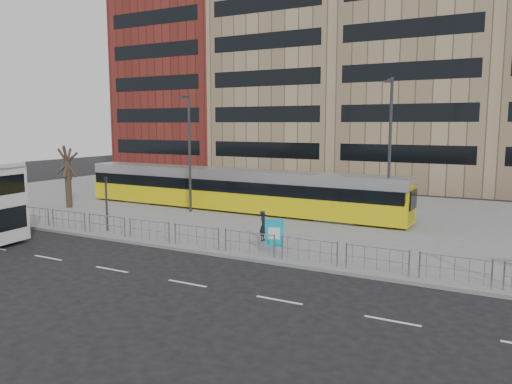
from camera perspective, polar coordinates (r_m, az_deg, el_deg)
The scene contains 13 objects.
ground at distance 24.37m, azimuth -6.12°, elevation -7.07°, with size 120.00×120.00×0.00m, color black.
plaza at distance 34.69m, azimuth 5.12°, elevation -2.46°, with size 64.00×24.00×0.15m, color slate.
kerb at distance 24.39m, azimuth -6.05°, elevation -6.87°, with size 64.00×0.25×0.17m, color gray.
building_row at distance 55.38m, azimuth 16.21°, elevation 14.41°, with size 70.40×18.40×31.20m.
pedestrian_barrier at distance 23.51m, azimuth -1.41°, elevation -5.11°, with size 32.07×0.07×1.10m.
road_markings at distance 20.71m, azimuth -10.12°, elevation -9.83°, with size 62.00×0.12×0.01m, color white.
tram at distance 35.27m, azimuth -2.68°, elevation 0.27°, with size 24.87×2.88×2.93m.
ad_panel at distance 23.45m, azimuth 2.11°, elevation -4.78°, with size 0.84×0.41×1.66m.
pedestrian at distance 26.17m, azimuth 0.86°, elevation -3.88°, with size 0.57×0.38×1.57m, color black.
traffic_light_west at distance 29.61m, azimuth -16.74°, elevation -0.51°, with size 0.22×0.24×3.10m.
lamp_post_west at distance 34.66m, azimuth -7.66°, elevation 4.99°, with size 0.45×1.04×8.11m.
lamp_post_east at distance 30.24m, azimuth 15.02°, elevation 5.00°, with size 0.45×1.04×8.74m.
bare_tree at distance 38.67m, azimuth -20.87°, elevation 5.16°, with size 4.06×4.06×6.51m.
Camera 1 is at (13.33, -19.42, 6.23)m, focal length 35.00 mm.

